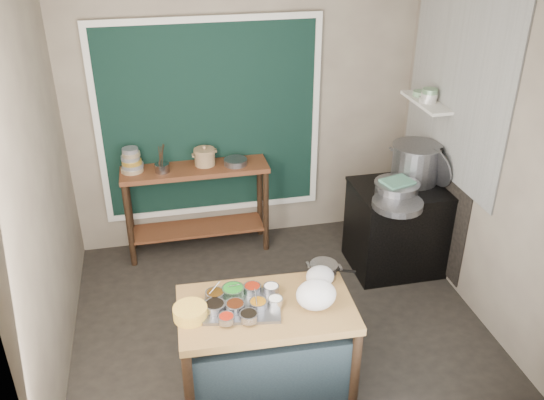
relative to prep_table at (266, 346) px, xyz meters
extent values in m
cube|color=black|center=(0.25, 0.75, -0.39)|extent=(3.50, 3.00, 0.02)
cube|color=gray|center=(0.25, 2.26, 1.02)|extent=(3.50, 0.02, 2.80)
cube|color=gray|center=(-1.51, 0.75, 1.02)|extent=(0.02, 3.00, 2.80)
cube|color=gray|center=(2.01, 0.75, 1.02)|extent=(0.02, 3.00, 2.80)
cube|color=black|center=(-0.10, 2.22, 0.98)|extent=(2.10, 0.02, 1.90)
cube|color=#B2B2AA|center=(1.99, 1.30, 1.48)|extent=(0.02, 1.70, 1.70)
cube|color=black|center=(1.99, 1.40, 0.32)|extent=(0.01, 1.30, 1.30)
cube|color=beige|center=(1.88, 1.60, 1.23)|extent=(0.22, 0.70, 0.03)
cube|color=olive|center=(0.00, 0.00, 0.00)|extent=(1.28, 0.77, 0.75)
cube|color=brown|center=(-0.30, 2.03, 0.10)|extent=(1.45, 0.40, 0.95)
cube|color=black|center=(1.60, 1.30, 0.05)|extent=(0.90, 0.68, 0.85)
cube|color=black|center=(1.60, 1.30, 0.49)|extent=(0.92, 0.69, 0.03)
cube|color=gray|center=(-0.17, 0.02, 0.39)|extent=(0.59, 0.47, 0.02)
cylinder|color=gray|center=(-0.36, 0.00, 0.43)|extent=(0.15, 0.15, 0.06)
cylinder|color=gray|center=(-0.30, -0.14, 0.42)|extent=(0.12, 0.12, 0.05)
cylinder|color=gray|center=(0.06, 0.13, 0.42)|extent=(0.12, 0.12, 0.05)
cylinder|color=gray|center=(-0.07, 0.15, 0.43)|extent=(0.13, 0.13, 0.05)
cylinder|color=gray|center=(-0.34, 0.13, 0.43)|extent=(0.14, 0.14, 0.06)
cylinder|color=gray|center=(-0.21, 0.14, 0.43)|extent=(0.16, 0.16, 0.07)
cylinder|color=gray|center=(-0.15, -0.15, 0.43)|extent=(0.13, 0.13, 0.05)
cylinder|color=silver|center=(0.06, -0.02, 0.42)|extent=(0.11, 0.11, 0.05)
cylinder|color=gray|center=(-0.06, -0.03, 0.43)|extent=(0.13, 0.13, 0.05)
cylinder|color=gray|center=(-0.22, -0.03, 0.43)|extent=(0.14, 0.14, 0.06)
cylinder|color=gold|center=(-0.53, -0.02, 0.42)|extent=(0.24, 0.24, 0.09)
ellipsoid|color=white|center=(0.34, -0.08, 0.48)|extent=(0.33, 0.30, 0.21)
ellipsoid|color=white|center=(0.44, 0.16, 0.45)|extent=(0.24, 0.21, 0.16)
cylinder|color=tan|center=(-0.89, 2.06, 0.60)|extent=(0.22, 0.22, 0.04)
cylinder|color=gray|center=(-0.89, 2.06, 0.64)|extent=(0.21, 0.21, 0.04)
cylinder|color=gold|center=(-0.89, 2.06, 0.68)|extent=(0.19, 0.19, 0.04)
cylinder|color=gray|center=(-0.89, 2.06, 0.72)|extent=(0.18, 0.18, 0.04)
cylinder|color=tan|center=(-0.89, 2.06, 0.76)|extent=(0.17, 0.17, 0.04)
cylinder|color=gray|center=(-0.89, 2.06, 0.80)|extent=(0.15, 0.15, 0.04)
cylinder|color=gray|center=(-0.61, 1.99, 0.62)|extent=(0.16, 0.16, 0.09)
cylinder|color=gray|center=(0.11, 2.01, 0.60)|extent=(0.25, 0.25, 0.06)
cylinder|color=gray|center=(1.90, 1.27, 0.69)|extent=(0.18, 0.40, 0.38)
cube|color=#4B8563|center=(1.46, 1.15, 0.65)|extent=(0.32, 0.27, 0.02)
cylinder|color=gray|center=(1.39, 0.95, 0.53)|extent=(0.49, 0.49, 0.06)
cylinder|color=silver|center=(1.88, 1.56, 1.26)|extent=(0.16, 0.16, 0.04)
cylinder|color=silver|center=(1.88, 1.56, 1.30)|extent=(0.15, 0.15, 0.04)
cylinder|color=gray|center=(1.88, 1.56, 1.35)|extent=(0.14, 0.14, 0.04)
cylinder|color=gray|center=(1.88, 1.75, 1.26)|extent=(0.17, 0.17, 0.05)
camera|label=1|loc=(-0.65, -3.18, 2.95)|focal=38.00mm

